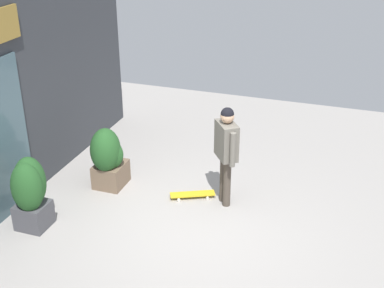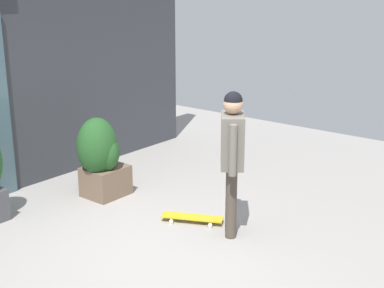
# 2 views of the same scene
# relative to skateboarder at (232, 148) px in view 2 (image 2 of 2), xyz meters

# --- Properties ---
(ground_plane) EXTENTS (12.00, 12.00, 0.00)m
(ground_plane) POSITION_rel_skateboarder_xyz_m (-0.83, 0.34, -1.08)
(ground_plane) COLOR #9E9993
(skateboarder) EXTENTS (0.54, 0.49, 1.75)m
(skateboarder) POSITION_rel_skateboarder_xyz_m (0.00, 0.00, 0.00)
(skateboarder) COLOR #4C4238
(skateboarder) RESTS_ON ground_plane
(skateboard) EXTENTS (0.51, 0.78, 0.08)m
(skateboard) POSITION_rel_skateboarder_xyz_m (-0.02, 0.57, -1.02)
(skateboard) COLOR gold
(skateboard) RESTS_ON ground_plane
(planter_box_left) EXTENTS (0.71, 0.55, 1.16)m
(planter_box_left) POSITION_rel_skateboarder_xyz_m (-0.14, 2.11, -0.47)
(planter_box_left) COLOR brown
(planter_box_left) RESTS_ON ground_plane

